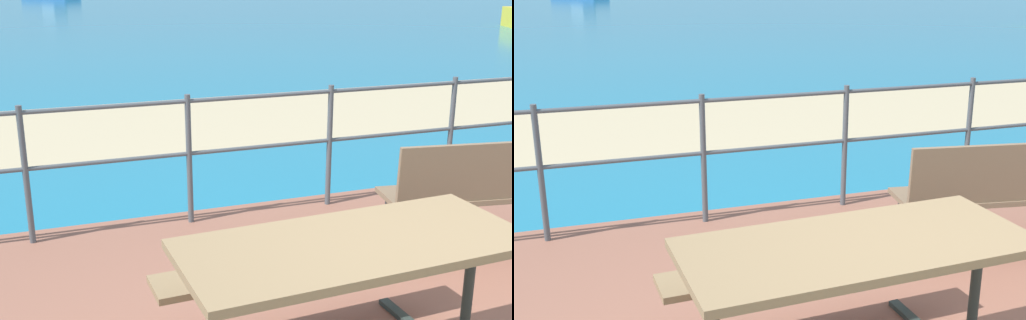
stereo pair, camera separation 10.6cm
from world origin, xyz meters
TOP-DOWN VIEW (x-y plane):
  - sea_water at (0.00, 40.00)m, footprint 90.00×90.00m
  - beach_strip at (0.00, 5.87)m, footprint 54.00×3.10m
  - picnic_table at (-0.43, 0.04)m, footprint 1.59×1.46m
  - park_bench at (1.27, 1.06)m, footprint 1.69×0.66m
  - railing_fence at (0.00, 2.38)m, footprint 5.94×0.04m

SIDE VIEW (x-z plane):
  - sea_water at x=0.00m, z-range 0.00..0.01m
  - beach_strip at x=0.00m, z-range 0.00..0.01m
  - park_bench at x=1.27m, z-range 0.16..1.01m
  - picnic_table at x=-0.43m, z-range 0.24..1.04m
  - railing_fence at x=0.00m, z-range 0.19..1.20m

